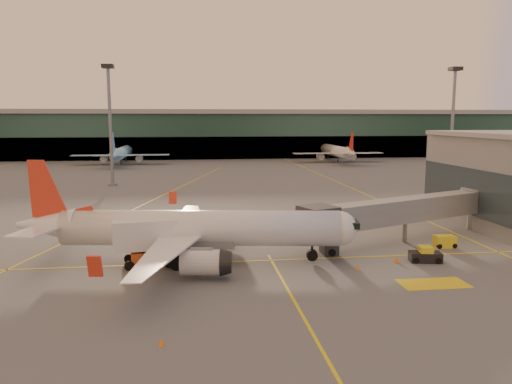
{
  "coord_description": "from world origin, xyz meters",
  "views": [
    {
      "loc": [
        -2.86,
        -43.88,
        14.4
      ],
      "look_at": [
        5.23,
        19.19,
        5.0
      ],
      "focal_mm": 35.0,
      "sensor_mm": 36.0,
      "label": 1
    }
  ],
  "objects": [
    {
      "name": "taxi_markings",
      "position": [
        -7.32,
        44.49,
        0.01
      ],
      "size": [
        100.12,
        173.0,
        0.01
      ],
      "color": "gold",
      "rests_on": "ground"
    },
    {
      "name": "cone_wing_right",
      "position": [
        -5.01,
        -13.3,
        0.24
      ],
      "size": [
        0.39,
        0.39,
        0.5
      ],
      "color": "orange",
      "rests_on": "ground"
    },
    {
      "name": "distant_aircraft_row",
      "position": [
        -21.0,
        118.0,
        0.0
      ],
      "size": [
        290.0,
        34.0,
        13.0
      ],
      "color": "#8BCAE8",
      "rests_on": "ground"
    },
    {
      "name": "catering_truck",
      "position": [
        -7.58,
        4.78,
        2.64
      ],
      "size": [
        6.28,
        3.37,
        4.64
      ],
      "rotation": [
        0.0,
        0.0,
        0.14
      ],
      "color": "#B44719",
      "rests_on": "ground"
    },
    {
      "name": "cone_fwd",
      "position": [
        12.75,
        0.8,
        0.23
      ],
      "size": [
        0.38,
        0.38,
        0.48
      ],
      "color": "orange",
      "rests_on": "ground"
    },
    {
      "name": "ground",
      "position": [
        0.0,
        0.0,
        0.0
      ],
      "size": [
        600.0,
        600.0,
        0.0
      ],
      "primitive_type": "plane",
      "color": "#4C4F54",
      "rests_on": "ground"
    },
    {
      "name": "mast_east_near",
      "position": [
        55.0,
        62.0,
        14.86
      ],
      "size": [
        2.4,
        2.4,
        25.6
      ],
      "color": "slate",
      "rests_on": "ground"
    },
    {
      "name": "cone_wing_left",
      "position": [
        -3.91,
        22.94,
        0.25
      ],
      "size": [
        0.41,
        0.41,
        0.52
      ],
      "color": "orange",
      "rests_on": "ground"
    },
    {
      "name": "main_airplane",
      "position": [
        -3.27,
        5.38,
        3.36
      ],
      "size": [
        34.25,
        31.01,
        10.35
      ],
      "rotation": [
        0.0,
        0.0,
        -0.14
      ],
      "color": "silver",
      "rests_on": "ground"
    },
    {
      "name": "gpu_cart",
      "position": [
        25.21,
        7.69,
        0.66
      ],
      "size": [
        2.36,
        1.39,
        1.35
      ],
      "rotation": [
        0.0,
        0.0,
        0.0
      ],
      "color": "gold",
      "rests_on": "ground"
    },
    {
      "name": "terminal",
      "position": [
        0.0,
        141.79,
        8.76
      ],
      "size": [
        400.0,
        20.0,
        17.6
      ],
      "color": "#19382D",
      "rests_on": "ground"
    },
    {
      "name": "jet_bridge",
      "position": [
        23.04,
        11.28,
        3.64
      ],
      "size": [
        28.37,
        14.49,
        5.35
      ],
      "color": "slate",
      "rests_on": "ground"
    },
    {
      "name": "pushback_tug",
      "position": [
        20.41,
        2.52,
        0.65
      ],
      "size": [
        3.35,
        2.22,
        1.6
      ],
      "rotation": [
        0.0,
        0.0,
        -0.19
      ],
      "color": "black",
      "rests_on": "ground"
    },
    {
      "name": "mast_west_near",
      "position": [
        -20.0,
        66.0,
        14.86
      ],
      "size": [
        2.4,
        2.4,
        25.6
      ],
      "color": "slate",
      "rests_on": "ground"
    },
    {
      "name": "cone_nose",
      "position": [
        17.47,
        2.8,
        0.3
      ],
      "size": [
        0.49,
        0.49,
        0.63
      ],
      "color": "orange",
      "rests_on": "ground"
    }
  ]
}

